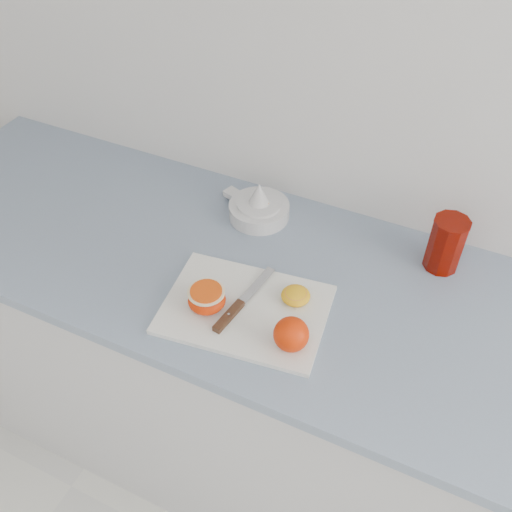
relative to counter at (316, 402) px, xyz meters
The scene contains 8 objects.
counter is the anchor object (origin of this frame).
cutting_board 0.49m from the counter, 140.08° to the right, with size 0.35×0.25×0.01m, color white.
whole_orange 0.52m from the counter, 97.06° to the right, with size 0.07×0.07×0.07m.
half_orange 0.55m from the counter, 144.95° to the right, with size 0.08×0.08×0.05m.
squeezed_shell 0.48m from the counter, 136.19° to the right, with size 0.06×0.06×0.03m.
paring_knife 0.51m from the counter, 138.24° to the right, with size 0.05×0.22×0.01m.
citrus_juicer 0.57m from the counter, 145.70° to the left, with size 0.20×0.15×0.10m.
red_tumbler 0.58m from the counter, 44.77° to the left, with size 0.08×0.08×0.14m.
Camera 1 is at (0.01, 0.85, 1.84)m, focal length 40.00 mm.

